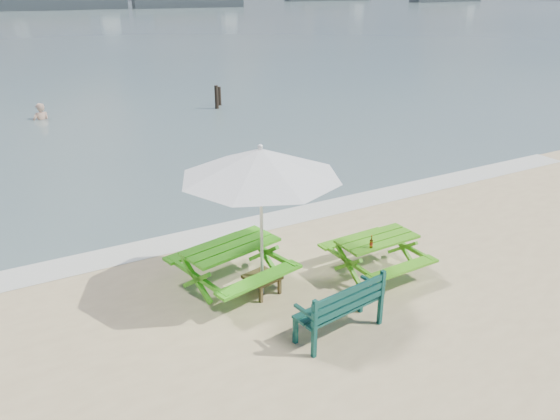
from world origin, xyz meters
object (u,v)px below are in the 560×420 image
side_table (262,284)px  swimmer (43,126)px  beer_bottle (371,244)px  park_bench (339,317)px  picnic_table_right (376,256)px  picnic_table_left (232,266)px  patio_umbrella (261,163)px

side_table → swimmer: 16.64m
side_table → beer_bottle: beer_bottle is taller
park_bench → side_table: bearing=106.7°
picnic_table_right → park_bench: size_ratio=1.12×
picnic_table_left → picnic_table_right: size_ratio=1.27×
picnic_table_left → picnic_table_right: 2.80m
side_table → swimmer: size_ratio=0.35×
picnic_table_left → swimmer: size_ratio=1.21×
patio_umbrella → swimmer: size_ratio=1.75×
patio_umbrella → swimmer: 16.86m
picnic_table_left → side_table: size_ratio=3.45×
picnic_table_right → beer_bottle: bearing=-144.0°
beer_bottle → picnic_table_right: bearing=36.0°
patio_umbrella → beer_bottle: bearing=-19.2°
picnic_table_left → park_bench: bearing=-68.4°
swimmer → picnic_table_right: bearing=-77.0°
park_bench → beer_bottle: bearing=35.8°
picnic_table_right → swimmer: 17.41m
park_bench → side_table: park_bench is taller
picnic_table_right → swimmer: size_ratio=0.95×
beer_bottle → swimmer: size_ratio=0.13×
beer_bottle → swimmer: (-3.56, 17.22, -1.10)m
patio_umbrella → beer_bottle: patio_umbrella is taller
side_table → patio_umbrella: size_ratio=0.20×
side_table → swimmer: bearing=95.7°
picnic_table_right → park_bench: 2.19m
park_bench → patio_umbrella: (-0.50, 1.68, 2.19)m
park_bench → patio_umbrella: 2.81m
picnic_table_left → side_table: 0.67m
picnic_table_right → patio_umbrella: (-2.28, 0.40, 2.13)m
side_table → park_bench: bearing=-73.3°
picnic_table_left → patio_umbrella: size_ratio=0.69×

